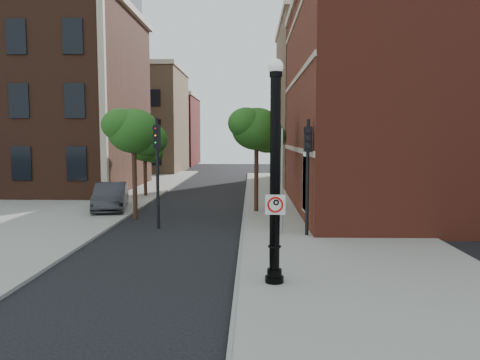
{
  "coord_description": "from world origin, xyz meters",
  "views": [
    {
      "loc": [
        2.47,
        -12.78,
        4.21
      ],
      "look_at": [
        2.09,
        2.0,
        2.84
      ],
      "focal_mm": 35.0,
      "sensor_mm": 36.0,
      "label": 1
    }
  ],
  "objects_px": {
    "lamppost": "(275,184)",
    "traffic_signal_right": "(308,158)",
    "no_parking_sign": "(275,204)",
    "parked_car": "(111,197)",
    "traffic_signal_left": "(157,154)"
  },
  "relations": [
    {
      "from": "parked_car",
      "to": "lamppost",
      "type": "bearing_deg",
      "value": -68.61
    },
    {
      "from": "lamppost",
      "to": "traffic_signal_left",
      "type": "relative_size",
      "value": 1.25
    },
    {
      "from": "parked_car",
      "to": "traffic_signal_right",
      "type": "bearing_deg",
      "value": -45.49
    },
    {
      "from": "traffic_signal_right",
      "to": "parked_car",
      "type": "bearing_deg",
      "value": 142.19
    },
    {
      "from": "no_parking_sign",
      "to": "parked_car",
      "type": "distance_m",
      "value": 16.1
    },
    {
      "from": "no_parking_sign",
      "to": "parked_car",
      "type": "height_order",
      "value": "no_parking_sign"
    },
    {
      "from": "traffic_signal_right",
      "to": "lamppost",
      "type": "bearing_deg",
      "value": -108.53
    },
    {
      "from": "lamppost",
      "to": "traffic_signal_right",
      "type": "distance_m",
      "value": 6.62
    },
    {
      "from": "parked_car",
      "to": "traffic_signal_left",
      "type": "xyz_separation_m",
      "value": [
        3.72,
        -5.09,
        2.61
      ]
    },
    {
      "from": "lamppost",
      "to": "parked_car",
      "type": "relative_size",
      "value": 1.3
    },
    {
      "from": "no_parking_sign",
      "to": "traffic_signal_right",
      "type": "xyz_separation_m",
      "value": [
        1.65,
        6.56,
        0.97
      ]
    },
    {
      "from": "traffic_signal_left",
      "to": "traffic_signal_right",
      "type": "relative_size",
      "value": 1.03
    },
    {
      "from": "no_parking_sign",
      "to": "traffic_signal_right",
      "type": "bearing_deg",
      "value": 77.17
    },
    {
      "from": "lamppost",
      "to": "traffic_signal_right",
      "type": "bearing_deg",
      "value": 75.47
    },
    {
      "from": "no_parking_sign",
      "to": "parked_car",
      "type": "xyz_separation_m",
      "value": [
        -8.67,
        13.48,
        -1.55
      ]
    }
  ]
}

